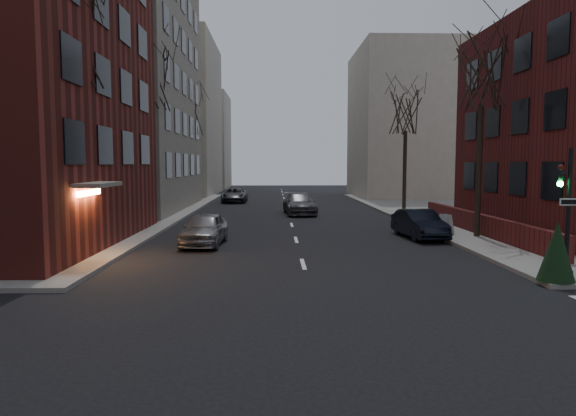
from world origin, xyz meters
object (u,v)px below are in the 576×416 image
object	(u,v)px
car_lane_far	(235,195)
evergreen_shrub	(557,251)
car_lane_gray	(300,204)
tree_right_b	(406,111)
tree_left_a	(73,39)
streetlamp_near	(144,153)
parked_sedan	(419,224)
traffic_signal	(566,221)
tree_right_a	(482,71)
car_lane_silver	(204,229)
sandwich_board	(445,224)
streetlamp_far	(198,157)
tree_left_c	(187,114)
tree_left_b	(148,78)

from	to	relation	value
car_lane_far	evergreen_shrub	xyz separation A→B (m)	(12.20, -33.66, 0.37)
evergreen_shrub	car_lane_gray	bearing A→B (deg)	106.74
tree_right_b	car_lane_far	world-z (taller)	tree_right_b
tree_left_a	car_lane_far	xyz separation A→B (m)	(4.01, 28.16, -7.79)
streetlamp_near	car_lane_far	size ratio (longest dim) A/B	1.28
parked_sedan	evergreen_shrub	distance (m)	9.98
traffic_signal	parked_sedan	world-z (taller)	traffic_signal
tree_right_a	car_lane_silver	distance (m)	14.98
tree_left_a	tree_right_a	xyz separation A→B (m)	(17.60, 4.00, -0.44)
car_lane_silver	sandwich_board	size ratio (longest dim) A/B	4.34
parked_sedan	car_lane_gray	bearing A→B (deg)	107.64
tree_right_b	streetlamp_far	bearing A→B (deg)	149.53
tree_left_c	car_lane_far	bearing A→B (deg)	28.28
parked_sedan	car_lane_silver	size ratio (longest dim) A/B	1.00
car_lane_gray	sandwich_board	world-z (taller)	car_lane_gray
car_lane_far	sandwich_board	world-z (taller)	car_lane_far
car_lane_silver	car_lane_far	bearing A→B (deg)	94.47
tree_left_a	car_lane_far	size ratio (longest dim) A/B	2.10
streetlamp_near	car_lane_gray	distance (m)	12.85
tree_left_c	tree_right_a	distance (m)	28.17
sandwich_board	tree_left_c	bearing A→B (deg)	110.59
sandwich_board	tree_right_a	bearing A→B (deg)	-54.40
tree_right_b	car_lane_silver	size ratio (longest dim) A/B	2.15
traffic_signal	sandwich_board	xyz separation A→B (m)	(-0.37, 9.94, -1.27)
car_lane_gray	car_lane_far	distance (m)	12.94
car_lane_far	tree_left_a	bearing A→B (deg)	-97.94
tree_left_c	evergreen_shrub	xyz separation A→B (m)	(16.21, -31.50, -6.98)
tree_right_a	parked_sedan	xyz separation A→B (m)	(-2.72, 0.39, -7.32)
traffic_signal	car_lane_gray	world-z (taller)	traffic_signal
tree_left_c	car_lane_far	distance (m)	8.65
car_lane_gray	sandwich_board	size ratio (longest dim) A/B	5.31
parked_sedan	tree_left_b	bearing A→B (deg)	146.97
tree_left_a	car_lane_far	distance (m)	29.49
sandwich_board	parked_sedan	bearing A→B (deg)	-176.95
sandwich_board	car_lane_silver	bearing A→B (deg)	174.25
traffic_signal	streetlamp_far	size ratio (longest dim) A/B	0.64
traffic_signal	streetlamp_near	size ratio (longest dim) A/B	0.64
tree_left_c	traffic_signal	bearing A→B (deg)	-61.64
tree_right_b	streetlamp_far	xyz separation A→B (m)	(-17.00, 10.00, -3.35)
tree_left_a	sandwich_board	distance (m)	18.80
tree_left_a	tree_right_a	distance (m)	18.05
sandwich_board	streetlamp_near	bearing A→B (deg)	151.75
tree_right_a	traffic_signal	bearing A→B (deg)	-95.47
tree_right_b	parked_sedan	xyz separation A→B (m)	(-2.72, -13.61, -6.88)
traffic_signal	tree_right_b	distance (m)	23.71
tree_right_a	tree_right_b	world-z (taller)	tree_right_a
tree_right_b	car_lane_gray	size ratio (longest dim) A/B	1.76
car_lane_far	streetlamp_far	bearing A→B (deg)	-177.15
tree_right_a	car_lane_gray	xyz separation A→B (m)	(-8.00, 12.49, -7.27)
tree_left_a	car_lane_gray	size ratio (longest dim) A/B	1.96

